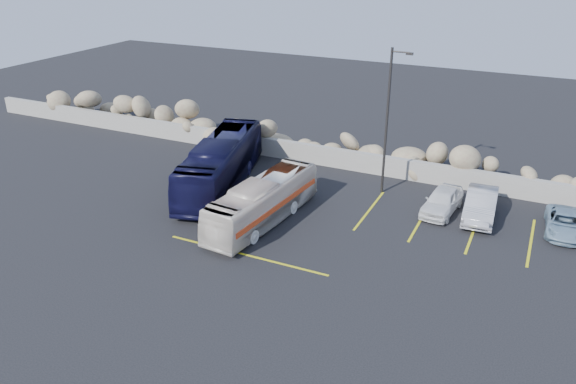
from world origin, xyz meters
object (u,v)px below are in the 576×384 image
at_px(lamppost, 388,118).
at_px(car_b, 481,205).
at_px(car_a, 442,201).
at_px(vintage_bus, 263,202).
at_px(tour_coach, 221,163).
at_px(car_d, 564,223).

distance_m(lamppost, car_b, 6.51).
height_order(lamppost, car_a, lamppost).
bearing_deg(vintage_bus, tour_coach, 150.43).
bearing_deg(lamppost, car_b, -9.37).
xyz_separation_m(car_a, car_d, (5.79, 0.26, -0.12)).
xyz_separation_m(vintage_bus, tour_coach, (-4.22, 2.93, 0.29)).
height_order(car_a, car_d, car_a).
height_order(tour_coach, car_d, tour_coach).
xyz_separation_m(tour_coach, car_d, (17.85, 2.28, -0.90)).
bearing_deg(vintage_bus, car_d, 26.08).
bearing_deg(car_a, vintage_bus, -141.98).
height_order(lamppost, vintage_bus, lamppost).
bearing_deg(lamppost, car_a, -17.72).
relative_size(car_a, car_b, 0.87).
bearing_deg(car_d, lamppost, 172.09).
xyz_separation_m(lamppost, car_b, (5.35, -0.88, -3.60)).
bearing_deg(car_d, vintage_bus, -161.78).
bearing_deg(tour_coach, car_d, -7.46).
relative_size(lamppost, car_d, 2.19).
bearing_deg(vintage_bus, lamppost, 59.30).
height_order(lamppost, car_b, lamppost).
height_order(lamppost, car_d, lamppost).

